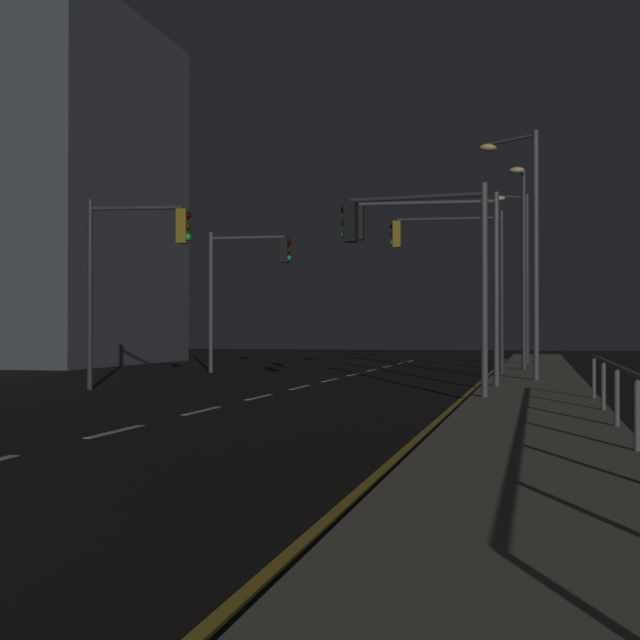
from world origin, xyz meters
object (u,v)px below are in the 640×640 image
traffic_light_far_center (133,257)px  street_lamp_far_end (527,231)px  traffic_light_overhead_east (418,248)px  street_lamp_across_street (522,263)px  traffic_light_near_right (454,260)px  street_lamp_corner (523,250)px  traffic_light_far_left (431,250)px  traffic_light_far_right (244,274)px

traffic_light_far_center → street_lamp_far_end: size_ratio=0.70×
traffic_light_overhead_east → street_lamp_across_street: size_ratio=0.63×
traffic_light_far_center → traffic_light_near_right: bearing=49.2°
street_lamp_far_end → street_lamp_corner: 7.09m
traffic_light_far_left → street_lamp_far_end: street_lamp_far_end is taller
street_lamp_across_street → street_lamp_corner: size_ratio=1.01×
traffic_light_far_right → street_lamp_corner: (10.63, 1.82, 0.88)m
traffic_light_far_left → street_lamp_across_street: 17.84m
traffic_light_near_right → traffic_light_far_center: bearing=-130.8°
traffic_light_far_right → street_lamp_corner: 10.82m
traffic_light_far_right → traffic_light_near_right: bearing=-8.8°
traffic_light_far_left → traffic_light_overhead_east: bearing=-87.9°
traffic_light_far_left → street_lamp_corner: bearing=77.8°
traffic_light_near_right → street_lamp_far_end: 4.79m
traffic_light_overhead_east → street_lamp_corner: 14.88m
traffic_light_far_right → street_lamp_far_end: (10.87, -5.27, 0.87)m
traffic_light_far_left → street_lamp_far_end: bearing=54.6°
traffic_light_far_center → traffic_light_far_left: bearing=12.4°
traffic_light_far_left → traffic_light_far_center: bearing=-167.6°
traffic_light_far_right → traffic_light_far_left: traffic_light_far_right is taller
traffic_light_far_right → street_lamp_far_end: 12.11m
traffic_light_far_right → traffic_light_near_right: 8.38m
traffic_light_far_right → traffic_light_far_center: size_ratio=1.04×
street_lamp_far_end → traffic_light_overhead_east: bearing=-107.6°
traffic_light_far_left → street_lamp_corner: size_ratio=0.69×
traffic_light_far_center → street_lamp_far_end: 11.99m
traffic_light_far_left → street_lamp_far_end: 4.49m
traffic_light_far_right → street_lamp_corner: bearing=9.7°
street_lamp_far_end → street_lamp_corner: size_ratio=0.99×
traffic_light_far_right → traffic_light_near_right: (8.28, -1.28, 0.33)m
street_lamp_far_end → street_lamp_corner: street_lamp_corner is taller
traffic_light_far_center → traffic_light_overhead_east: bearing=-15.0°
traffic_light_overhead_east → traffic_light_far_center: traffic_light_far_center is taller
traffic_light_overhead_east → traffic_light_far_center: size_ratio=0.92×
traffic_light_overhead_east → traffic_light_far_right: (-8.46, 12.86, 0.28)m
street_lamp_across_street → street_lamp_corner: 7.01m
traffic_light_overhead_east → street_lamp_far_end: (2.41, 7.59, 1.15)m
traffic_light_near_right → street_lamp_corner: bearing=52.8°
traffic_light_far_left → street_lamp_far_end: size_ratio=0.69×
traffic_light_far_center → street_lamp_corner: bearing=50.1°
traffic_light_far_right → street_lamp_across_street: bearing=40.0°
traffic_light_near_right → traffic_light_far_right: bearing=171.2°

